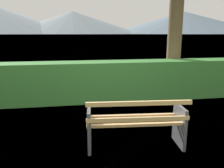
# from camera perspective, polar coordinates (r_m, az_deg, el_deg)

# --- Properties ---
(ground_plane) EXTENTS (1400.00, 1400.00, 0.00)m
(ground_plane) POSITION_cam_1_polar(r_m,az_deg,el_deg) (3.91, 5.72, -15.22)
(ground_plane) COLOR #4C6B33
(water_surface) EXTENTS (620.00, 620.00, 0.00)m
(water_surface) POSITION_cam_1_polar(r_m,az_deg,el_deg) (311.88, -9.58, 12.26)
(water_surface) COLOR #6B8EA3
(water_surface) RESTS_ON ground_plane
(park_bench) EXTENTS (1.61, 0.70, 0.87)m
(park_bench) POSITION_cam_1_polar(r_m,az_deg,el_deg) (3.68, 6.03, -9.83)
(park_bench) COLOR tan
(park_bench) RESTS_ON ground_plane
(hedge_row) EXTENTS (8.87, 0.73, 1.08)m
(hedge_row) POSITION_cam_1_polar(r_m,az_deg,el_deg) (6.23, -0.65, 0.81)
(hedge_row) COLOR #387A33
(hedge_row) RESTS_ON ground_plane
(distant_hills) EXTENTS (891.94, 414.10, 67.76)m
(distant_hills) POSITION_cam_1_polar(r_m,az_deg,el_deg) (598.02, -6.04, 15.49)
(distant_hills) COLOR gray
(distant_hills) RESTS_ON ground_plane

